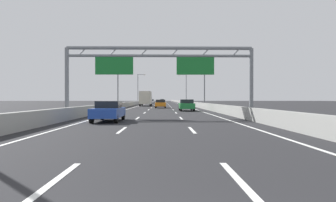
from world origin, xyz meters
The scene contains 52 objects.
ground_plane centered at (0.00, 100.00, 0.00)m, with size 260.00×260.00×0.00m, color #262628.
lane_dash_left_0 centered at (-1.80, 3.50, 0.01)m, with size 0.16×3.00×0.01m, color white.
lane_dash_left_1 centered at (-1.80, 12.50, 0.01)m, with size 0.16×3.00×0.01m, color white.
lane_dash_left_2 centered at (-1.80, 21.50, 0.01)m, with size 0.16×3.00×0.01m, color white.
lane_dash_left_3 centered at (-1.80, 30.50, 0.01)m, with size 0.16×3.00×0.01m, color white.
lane_dash_left_4 centered at (-1.80, 39.50, 0.01)m, with size 0.16×3.00×0.01m, color white.
lane_dash_left_5 centered at (-1.80, 48.50, 0.01)m, with size 0.16×3.00×0.01m, color white.
lane_dash_left_6 centered at (-1.80, 57.50, 0.01)m, with size 0.16×3.00×0.01m, color white.
lane_dash_left_7 centered at (-1.80, 66.50, 0.01)m, with size 0.16×3.00×0.01m, color white.
lane_dash_left_8 centered at (-1.80, 75.50, 0.01)m, with size 0.16×3.00×0.01m, color white.
lane_dash_left_9 centered at (-1.80, 84.50, 0.01)m, with size 0.16×3.00×0.01m, color white.
lane_dash_left_10 centered at (-1.80, 93.50, 0.01)m, with size 0.16×3.00×0.01m, color white.
lane_dash_left_11 centered at (-1.80, 102.50, 0.01)m, with size 0.16×3.00×0.01m, color white.
lane_dash_left_12 centered at (-1.80, 111.50, 0.01)m, with size 0.16×3.00×0.01m, color white.
lane_dash_left_13 centered at (-1.80, 120.50, 0.01)m, with size 0.16×3.00×0.01m, color white.
lane_dash_left_14 centered at (-1.80, 129.50, 0.01)m, with size 0.16×3.00×0.01m, color white.
lane_dash_left_15 centered at (-1.80, 138.50, 0.01)m, with size 0.16×3.00×0.01m, color white.
lane_dash_left_16 centered at (-1.80, 147.50, 0.01)m, with size 0.16×3.00×0.01m, color white.
lane_dash_left_17 centered at (-1.80, 156.50, 0.01)m, with size 0.16×3.00×0.01m, color white.
lane_dash_right_0 centered at (1.80, 3.50, 0.01)m, with size 0.16×3.00×0.01m, color white.
lane_dash_right_1 centered at (1.80, 12.50, 0.01)m, with size 0.16×3.00×0.01m, color white.
lane_dash_right_2 centered at (1.80, 21.50, 0.01)m, with size 0.16×3.00×0.01m, color white.
lane_dash_right_3 centered at (1.80, 30.50, 0.01)m, with size 0.16×3.00×0.01m, color white.
lane_dash_right_4 centered at (1.80, 39.50, 0.01)m, with size 0.16×3.00×0.01m, color white.
lane_dash_right_5 centered at (1.80, 48.50, 0.01)m, with size 0.16×3.00×0.01m, color white.
lane_dash_right_6 centered at (1.80, 57.50, 0.01)m, with size 0.16×3.00×0.01m, color white.
lane_dash_right_7 centered at (1.80, 66.50, 0.01)m, with size 0.16×3.00×0.01m, color white.
lane_dash_right_8 centered at (1.80, 75.50, 0.01)m, with size 0.16×3.00×0.01m, color white.
lane_dash_right_9 centered at (1.80, 84.50, 0.01)m, with size 0.16×3.00×0.01m, color white.
lane_dash_right_10 centered at (1.80, 93.50, 0.01)m, with size 0.16×3.00×0.01m, color white.
lane_dash_right_11 centered at (1.80, 102.50, 0.01)m, with size 0.16×3.00×0.01m, color white.
lane_dash_right_12 centered at (1.80, 111.50, 0.01)m, with size 0.16×3.00×0.01m, color white.
lane_dash_right_13 centered at (1.80, 120.50, 0.01)m, with size 0.16×3.00×0.01m, color white.
lane_dash_right_14 centered at (1.80, 129.50, 0.01)m, with size 0.16×3.00×0.01m, color white.
lane_dash_right_15 centered at (1.80, 138.50, 0.01)m, with size 0.16×3.00×0.01m, color white.
lane_dash_right_16 centered at (1.80, 147.50, 0.01)m, with size 0.16×3.00×0.01m, color white.
lane_dash_right_17 centered at (1.80, 156.50, 0.01)m, with size 0.16×3.00×0.01m, color white.
edge_line_left centered at (-5.25, 88.00, 0.01)m, with size 0.16×176.00×0.01m, color white.
edge_line_right centered at (5.25, 88.00, 0.01)m, with size 0.16×176.00×0.01m, color white.
barrier_left centered at (-6.90, 110.00, 0.47)m, with size 0.45×220.00×0.95m.
barrier_right centered at (6.90, 110.00, 0.47)m, with size 0.45×220.00×0.95m.
sign_gantry centered at (-0.10, 23.58, 4.84)m, with size 17.02×0.36×6.36m.
streetlamp_left_mid centered at (-7.47, 48.39, 5.40)m, with size 2.58×0.28×9.50m.
streetlamp_right_mid centered at (7.47, 48.39, 5.40)m, with size 2.58×0.28×9.50m.
streetlamp_left_far centered at (-7.47, 88.21, 5.40)m, with size 2.58×0.28×9.50m.
streetlamp_right_far centered at (7.47, 88.21, 5.40)m, with size 2.58×0.28×9.50m.
green_car centered at (3.45, 35.76, 0.78)m, with size 1.89×4.26×1.53m.
silver_car centered at (-0.09, 128.35, 0.78)m, with size 1.83×4.30×1.51m.
white_car centered at (-3.83, 100.31, 0.75)m, with size 1.83×4.54×1.45m.
orange_car centered at (-0.13, 48.19, 0.77)m, with size 1.85×4.38×1.48m.
blue_car centered at (-3.58, 18.32, 0.75)m, with size 1.83×4.38×1.45m.
box_truck centered at (-3.60, 62.14, 1.75)m, with size 2.48×8.39×3.27m.
Camera 1 is at (0.31, -2.02, 1.61)m, focal length 30.32 mm.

